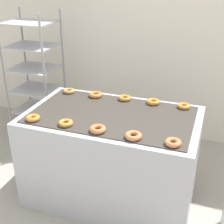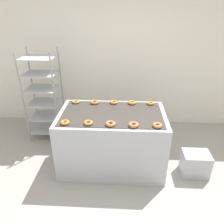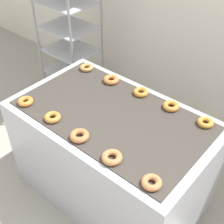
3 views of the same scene
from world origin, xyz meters
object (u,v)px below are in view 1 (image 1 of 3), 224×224
Objects in this scene: donut_near_left at (66,123)px; baking_rack_cart at (36,79)px; donut_far_left at (96,95)px; donut_far_center at (125,98)px; donut_far_leftmost at (69,91)px; fryer_machine at (112,157)px; donut_far_rightmost at (184,106)px; donut_near_leftmost at (33,118)px; donut_near_right at (133,136)px; donut_far_right at (153,102)px; donut_near_rightmost at (173,143)px; donut_near_center at (98,129)px.

baking_rack_cart is at bearing 131.92° from donut_near_left.
donut_far_left is 1.09× the size of donut_far_center.
donut_far_leftmost is 0.91× the size of donut_far_left.
donut_far_leftmost and donut_far_center have the same top height.
donut_near_left is (-0.28, -0.32, 0.46)m from fryer_machine.
donut_far_rightmost is at bearing -12.61° from baking_rack_cart.
donut_far_left is 1.15× the size of donut_far_rightmost.
donut_far_left is (0.30, 0.65, 0.00)m from donut_near_leftmost.
donut_near_right is at bearing -0.59° from donut_near_leftmost.
baking_rack_cart is at bearing 144.71° from donut_near_right.
donut_far_leftmost is 1.14m from donut_far_rightmost.
donut_far_left reaches higher than donut_far_right.
donut_far_center is 0.97× the size of donut_far_right.
donut_far_rightmost is at bearing 37.67° from donut_near_left.
donut_far_right is at bearing 49.19° from donut_near_left.
donut_near_rightmost reaches higher than fryer_machine.
donut_far_center is (-0.57, 0.67, -0.00)m from donut_near_rightmost.
donut_near_rightmost is 0.97× the size of donut_far_right.
fryer_machine is at bearing -29.71° from donut_far_leftmost.
donut_near_leftmost is 1.09m from donut_far_right.
donut_near_right is at bearing -179.69° from donut_near_rightmost.
donut_near_right is 1.09m from donut_far_leftmost.
donut_near_leftmost reaches higher than donut_far_center.
donut_far_rightmost is at bearing 91.27° from donut_near_rightmost.
donut_far_left reaches higher than fryer_machine.
donut_near_rightmost is (1.81, -1.07, 0.09)m from baking_rack_cart.
baking_rack_cart is 13.70× the size of donut_near_leftmost.
donut_far_center is at bearing 0.86° from donut_far_leftmost.
baking_rack_cart reaches higher than donut_near_leftmost.
donut_near_left is 0.96× the size of donut_far_right.
donut_near_left is at bearing -48.08° from baking_rack_cart.
donut_near_center is 1.06× the size of donut_far_right.
baking_rack_cart is at bearing 156.17° from donut_far_left.
donut_near_rightmost is at bearing -0.49° from donut_near_center.
donut_far_left is 1.05× the size of donut_far_right.
fryer_machine is 12.63× the size of donut_far_leftmost.
donut_far_right is (0.28, 0.00, 0.00)m from donut_far_center.
fryer_machine is at bearing -149.28° from donut_far_rightmost.
baking_rack_cart is at bearing 121.42° from donut_near_leftmost.
donut_far_leftmost is (-1.16, 0.66, -0.00)m from donut_near_rightmost.
donut_far_left reaches higher than donut_far_leftmost.
donut_near_leftmost is 0.89m from donut_far_center.
donut_near_left is at bearing 178.21° from donut_near_right.
donut_near_right is (1.52, -1.07, 0.09)m from baking_rack_cart.
donut_far_left is at bearing -23.83° from baking_rack_cart.
donut_near_leftmost and donut_near_left have the same top height.
donut_near_leftmost is 0.98× the size of donut_near_rightmost.
donut_far_leftmost is at bearing -32.03° from baking_rack_cart.
donut_far_leftmost is at bearing 142.39° from donut_near_right.
donut_near_center is 0.71m from donut_far_left.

